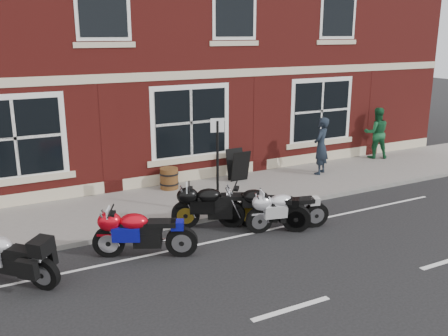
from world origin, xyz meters
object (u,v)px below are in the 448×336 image
(moto_sport_silver, at_px, (286,208))
(pedestrian_left, at_px, (321,146))
(pedestrian_right, at_px, (376,133))
(a_board_sign, at_px, (238,165))
(moto_sport_black, at_px, (216,204))
(parking_sign, at_px, (218,159))
(moto_sport_red, at_px, (143,231))
(barrel_planter, at_px, (169,178))
(moto_naked_black, at_px, (262,206))
(moto_touring_silver, at_px, (9,255))

(moto_sport_silver, height_order, pedestrian_left, pedestrian_left)
(pedestrian_right, xyz_separation_m, a_board_sign, (-5.92, -0.16, -0.45))
(moto_sport_black, distance_m, parking_sign, 1.16)
(moto_sport_red, relative_size, barrel_planter, 3.26)
(moto_sport_silver, bearing_deg, parking_sign, 48.13)
(moto_sport_black, xyz_separation_m, pedestrian_left, (5.01, 2.28, 0.47))
(pedestrian_right, bearing_deg, moto_sport_black, 47.69)
(pedestrian_right, bearing_deg, parking_sign, 44.89)
(moto_naked_black, relative_size, pedestrian_right, 0.99)
(moto_sport_black, height_order, pedestrian_right, pedestrian_right)
(parking_sign, bearing_deg, moto_sport_red, -138.32)
(moto_sport_silver, distance_m, pedestrian_right, 7.89)
(moto_touring_silver, xyz_separation_m, pedestrian_right, (12.91, 3.74, 0.49))
(moto_sport_red, bearing_deg, moto_naked_black, -60.48)
(moto_sport_black, distance_m, pedestrian_left, 5.52)
(moto_sport_red, height_order, moto_sport_black, moto_sport_black)
(moto_sport_red, relative_size, moto_naked_black, 1.10)
(a_board_sign, relative_size, parking_sign, 0.40)
(moto_touring_silver, distance_m, moto_naked_black, 5.65)
(moto_sport_silver, bearing_deg, a_board_sign, 0.70)
(a_board_sign, distance_m, barrel_planter, 2.26)
(moto_sport_black, xyz_separation_m, moto_sport_silver, (1.40, -0.96, -0.04))
(parking_sign, bearing_deg, moto_naked_black, -51.17)
(moto_touring_silver, relative_size, parking_sign, 0.66)
(moto_sport_black, distance_m, moto_sport_silver, 1.70)
(parking_sign, bearing_deg, barrel_planter, 110.61)
(moto_sport_black, distance_m, barrel_planter, 3.08)
(moto_naked_black, bearing_deg, a_board_sign, 18.26)
(moto_sport_black, height_order, barrel_planter, moto_sport_black)
(moto_sport_silver, relative_size, moto_naked_black, 1.12)
(moto_sport_silver, xyz_separation_m, moto_naked_black, (-0.48, 0.31, 0.04))
(moto_touring_silver, height_order, moto_sport_red, moto_touring_silver)
(moto_sport_red, height_order, moto_sport_silver, moto_sport_red)
(moto_touring_silver, height_order, moto_naked_black, moto_touring_silver)
(pedestrian_left, xyz_separation_m, a_board_sign, (-2.75, 0.62, -0.45))
(moto_sport_silver, relative_size, a_board_sign, 2.11)
(moto_sport_black, bearing_deg, pedestrian_left, -41.67)
(moto_naked_black, relative_size, a_board_sign, 1.89)
(pedestrian_right, relative_size, barrel_planter, 3.00)
(pedestrian_left, bearing_deg, moto_sport_red, -9.12)
(moto_sport_red, height_order, barrel_planter, moto_sport_red)
(moto_sport_black, distance_m, pedestrian_right, 8.74)
(moto_touring_silver, height_order, parking_sign, parking_sign)
(moto_sport_red, height_order, moto_naked_black, moto_naked_black)
(moto_sport_red, relative_size, moto_sport_silver, 0.99)
(moto_sport_red, distance_m, pedestrian_right, 11.00)
(moto_naked_black, bearing_deg, pedestrian_left, -15.49)
(pedestrian_left, bearing_deg, moto_touring_silver, -15.40)
(moto_touring_silver, bearing_deg, moto_sport_black, -34.43)
(pedestrian_right, xyz_separation_m, barrel_planter, (-8.17, 0.03, -0.62))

